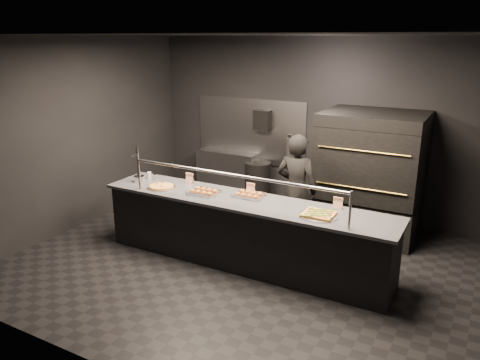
{
  "coord_description": "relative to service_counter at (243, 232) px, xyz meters",
  "views": [
    {
      "loc": [
        2.76,
        -5.12,
        2.98
      ],
      "look_at": [
        -0.16,
        0.2,
        1.11
      ],
      "focal_mm": 35.0,
      "sensor_mm": 36.0,
      "label": 1
    }
  ],
  "objects": [
    {
      "name": "service_counter",
      "position": [
        0.0,
        0.0,
        0.0
      ],
      "size": [
        4.1,
        0.78,
        1.37
      ],
      "color": "black",
      "rests_on": "ground"
    },
    {
      "name": "condiment_jar",
      "position": [
        -1.67,
        0.15,
        0.51
      ],
      "size": [
        0.16,
        0.06,
        0.11
      ],
      "color": "silver",
      "rests_on": "service_counter"
    },
    {
      "name": "beer_tap",
      "position": [
        -1.74,
        -0.04,
        0.63
      ],
      "size": [
        0.16,
        0.22,
        0.6
      ],
      "color": "silver",
      "rests_on": "service_counter"
    },
    {
      "name": "fire_extinguisher",
      "position": [
        -0.35,
        2.4,
        0.6
      ],
      "size": [
        0.14,
        0.14,
        0.51
      ],
      "color": "#B2B2B7",
      "rests_on": "room"
    },
    {
      "name": "towel_dispenser",
      "position": [
        -0.9,
        2.39,
        1.09
      ],
      "size": [
        0.3,
        0.2,
        0.35
      ],
      "primitive_type": "cube",
      "color": "black",
      "rests_on": "room"
    },
    {
      "name": "trash_bin",
      "position": [
        -0.9,
        2.22,
        -0.07
      ],
      "size": [
        0.48,
        0.48,
        0.8
      ],
      "primitive_type": "cylinder",
      "color": "black",
      "rests_on": "ground"
    },
    {
      "name": "tent_cards",
      "position": [
        0.03,
        0.28,
        0.53
      ],
      "size": [
        2.36,
        0.04,
        0.15
      ],
      "color": "white",
      "rests_on": "service_counter"
    },
    {
      "name": "slider_tray_a",
      "position": [
        -0.6,
        -0.04,
        0.48
      ],
      "size": [
        0.48,
        0.42,
        0.06
      ],
      "color": "silver",
      "rests_on": "service_counter"
    },
    {
      "name": "room",
      "position": [
        -0.02,
        0.05,
        1.03
      ],
      "size": [
        6.04,
        6.0,
        3.0
      ],
      "color": "black",
      "rests_on": "ground"
    },
    {
      "name": "slider_tray_b",
      "position": [
        -0.0,
        0.15,
        0.48
      ],
      "size": [
        0.43,
        0.35,
        0.06
      ],
      "color": "silver",
      "rests_on": "service_counter"
    },
    {
      "name": "square_pizza",
      "position": [
        1.07,
        -0.08,
        0.47
      ],
      "size": [
        0.47,
        0.47,
        0.05
      ],
      "color": "silver",
      "rests_on": "service_counter"
    },
    {
      "name": "worker",
      "position": [
        0.36,
        0.97,
        0.37
      ],
      "size": [
        0.62,
        0.42,
        1.67
      ],
      "primitive_type": "imported",
      "rotation": [
        0.0,
        0.0,
        3.17
      ],
      "color": "black",
      "rests_on": "ground"
    },
    {
      "name": "round_pizza",
      "position": [
        -1.27,
        -0.11,
        0.47
      ],
      "size": [
        0.41,
        0.41,
        0.03
      ],
      "color": "silver",
      "rests_on": "service_counter"
    },
    {
      "name": "pizza_oven",
      "position": [
        1.2,
        1.9,
        0.5
      ],
      "size": [
        1.5,
        1.23,
        1.91
      ],
      "color": "black",
      "rests_on": "ground"
    },
    {
      "name": "prep_shelf",
      "position": [
        -1.6,
        2.32,
        -0.01
      ],
      "size": [
        1.2,
        0.35,
        0.9
      ],
      "primitive_type": "cube",
      "color": "#99999E",
      "rests_on": "ground"
    }
  ]
}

